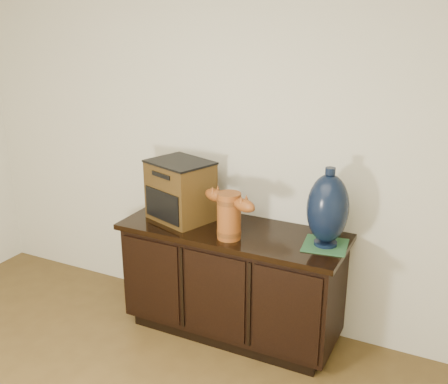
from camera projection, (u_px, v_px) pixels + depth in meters
The scene contains 6 objects.
sideboard at pixel (232, 281), 3.46m from camera, with size 1.46×0.56×0.75m.
terracotta_vessel at pixel (229, 213), 3.15m from camera, with size 0.41×0.21×0.29m.
tv_radio at pixel (180, 190), 3.45m from camera, with size 0.48×0.43×0.40m.
green_mat at pixel (325, 245), 3.10m from camera, with size 0.25×0.25×0.01m, color #285A33.
lamp_base at pixel (328, 209), 3.02m from camera, with size 0.28×0.28×0.47m.
spray_can at pixel (231, 211), 3.37m from camera, with size 0.07×0.07×0.20m.
Camera 1 is at (1.32, -0.56, 2.06)m, focal length 42.00 mm.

